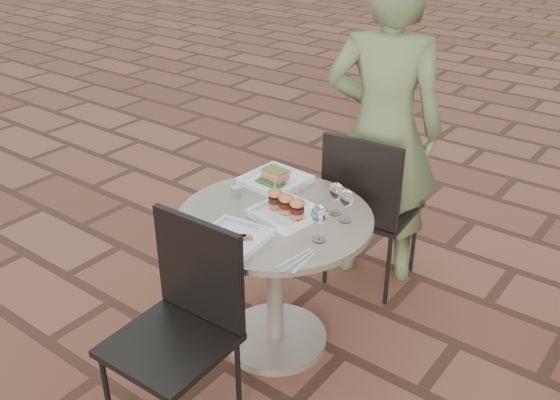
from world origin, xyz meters
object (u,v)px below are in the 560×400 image
Objects in this scene: chair_far at (367,200)px; diner at (383,131)px; cafe_table at (275,261)px; plate_sliders at (286,208)px; chair_near at (184,313)px; plate_tuna at (233,238)px; plate_salmon at (275,179)px.

chair_far is 0.53× the size of diner.
cafe_table is 3.00× the size of plate_sliders.
diner is 0.86m from plate_sliders.
chair_far is 1.30m from chair_near.
chair_far is at bearing 83.94° from chair_near.
diner reaches higher than chair_near.
plate_tuna is (-0.01, -0.28, 0.26)m from cafe_table.
cafe_table is at bearing 64.53° from diner.
diner reaches higher than plate_salmon.
plate_salmon is at bearing 109.82° from plate_tuna.
chair_near is 0.53× the size of diner.
plate_sliders is (-0.02, -0.85, -0.11)m from diner.
plate_sliders reaches higher than plate_salmon.
plate_tuna is at bearing -70.18° from plate_salmon.
plate_sliders is 1.02× the size of plate_tuna.
cafe_table is 0.51× the size of diner.
chair_near is at bearing -76.79° from plate_salmon.
plate_sliders is (-0.05, -0.66, 0.22)m from chair_far.
chair_far is 3.07× the size of plate_salmon.
diner is at bearing 85.81° from chair_near.
chair_near is (-0.09, -1.29, 0.00)m from chair_far.
chair_far is (0.09, 0.69, 0.07)m from cafe_table.
chair_far is at bearing 84.15° from plate_tuna.
chair_near is 3.17× the size of plate_tuna.
plate_salmon is at bearing 136.09° from plate_sliders.
chair_far reaches higher than plate_salmon.
plate_salmon is 1.03× the size of plate_tuna.
diner is at bearing -84.71° from chair_far.
diner is (0.06, 0.88, 0.40)m from cafe_table.
chair_near is 3.10× the size of plate_sliders.
plate_sliders reaches higher than cafe_table.
diner is 5.89× the size of plate_sliders.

